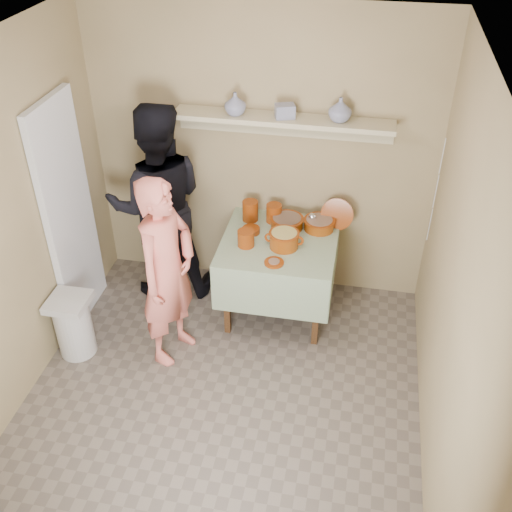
% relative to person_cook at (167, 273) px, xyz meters
% --- Properties ---
extents(ground, '(3.50, 3.50, 0.00)m').
position_rel_person_cook_xyz_m(ground, '(0.52, -0.60, -0.81)').
color(ground, '#685C52').
rests_on(ground, ground).
extents(tile_panel, '(0.06, 0.70, 2.00)m').
position_rel_person_cook_xyz_m(tile_panel, '(-0.94, 0.35, 0.19)').
color(tile_panel, silver).
rests_on(tile_panel, ground).
extents(plate_stack_a, '(0.14, 0.14, 0.19)m').
position_rel_person_cook_xyz_m(plate_stack_a, '(0.46, 0.96, 0.04)').
color(plate_stack_a, '#722603').
rests_on(plate_stack_a, serving_table).
extents(plate_stack_b, '(0.14, 0.14, 0.17)m').
position_rel_person_cook_xyz_m(plate_stack_b, '(0.67, 0.98, 0.03)').
color(plate_stack_b, '#722603').
rests_on(plate_stack_b, serving_table).
extents(bowl_stack, '(0.14, 0.14, 0.14)m').
position_rel_person_cook_xyz_m(bowl_stack, '(0.51, 0.55, 0.02)').
color(bowl_stack, '#722603').
rests_on(bowl_stack, serving_table).
extents(empty_bowl, '(0.15, 0.15, 0.05)m').
position_rel_person_cook_xyz_m(empty_bowl, '(0.51, 0.76, -0.03)').
color(empty_bowl, '#722603').
rests_on(empty_bowl, serving_table).
extents(propped_lid, '(0.29, 0.12, 0.28)m').
position_rel_person_cook_xyz_m(propped_lid, '(1.22, 1.00, 0.07)').
color(propped_lid, '#722603').
rests_on(propped_lid, serving_table).
extents(vase_right, '(0.19, 0.19, 0.19)m').
position_rel_person_cook_xyz_m(vase_right, '(1.17, 1.03, 1.00)').
color(vase_right, navy).
rests_on(vase_right, wall_shelf).
extents(vase_left, '(0.24, 0.24, 0.18)m').
position_rel_person_cook_xyz_m(vase_left, '(0.33, 1.01, 1.00)').
color(vase_left, navy).
rests_on(vase_left, wall_shelf).
extents(ceramic_box, '(0.18, 0.15, 0.11)m').
position_rel_person_cook_xyz_m(ceramic_box, '(0.74, 1.02, 0.96)').
color(ceramic_box, navy).
rests_on(ceramic_box, wall_shelf).
extents(person_cook, '(0.55, 0.68, 1.62)m').
position_rel_person_cook_xyz_m(person_cook, '(0.00, 0.00, 0.00)').
color(person_cook, '#E77163').
rests_on(person_cook, ground).
extents(person_helper, '(1.08, 0.96, 1.85)m').
position_rel_person_cook_xyz_m(person_helper, '(-0.33, 0.79, 0.12)').
color(person_helper, black).
rests_on(person_helper, ground).
extents(room_shell, '(3.04, 3.54, 2.62)m').
position_rel_person_cook_xyz_m(room_shell, '(0.52, -0.60, 0.80)').
color(room_shell, tan).
rests_on(room_shell, ground).
extents(serving_table, '(0.97, 0.97, 0.76)m').
position_rel_person_cook_xyz_m(serving_table, '(0.77, 0.68, -0.17)').
color(serving_table, '#4C2D16').
rests_on(serving_table, ground).
extents(cazuela_meat_a, '(0.30, 0.30, 0.10)m').
position_rel_person_cook_xyz_m(cazuela_meat_a, '(0.80, 0.90, 0.01)').
color(cazuela_meat_a, '#6D2A08').
rests_on(cazuela_meat_a, serving_table).
extents(cazuela_meat_b, '(0.28, 0.28, 0.10)m').
position_rel_person_cook_xyz_m(cazuela_meat_b, '(1.08, 0.92, 0.01)').
color(cazuela_meat_b, '#6D2A08').
rests_on(cazuela_meat_b, serving_table).
extents(ladle, '(0.08, 0.26, 0.19)m').
position_rel_person_cook_xyz_m(ladle, '(1.01, 0.93, 0.06)').
color(ladle, silver).
rests_on(ladle, cazuela_meat_b).
extents(cazuela_rice, '(0.33, 0.25, 0.14)m').
position_rel_person_cook_xyz_m(cazuela_rice, '(0.82, 0.59, 0.03)').
color(cazuela_rice, '#6D2A08').
rests_on(cazuela_rice, serving_table).
extents(front_plate, '(0.16, 0.16, 0.03)m').
position_rel_person_cook_xyz_m(front_plate, '(0.78, 0.34, -0.04)').
color(front_plate, '#722603').
rests_on(front_plate, serving_table).
extents(wall_shelf, '(1.80, 0.25, 0.21)m').
position_rel_person_cook_xyz_m(wall_shelf, '(0.72, 1.06, 0.86)').
color(wall_shelf, '#C0B58E').
rests_on(wall_shelf, room_shell).
extents(trash_bin, '(0.32, 0.32, 0.56)m').
position_rel_person_cook_xyz_m(trash_bin, '(-0.80, -0.17, -0.53)').
color(trash_bin, silver).
rests_on(trash_bin, ground).
extents(electrical_cord, '(0.01, 0.05, 0.90)m').
position_rel_person_cook_xyz_m(electrical_cord, '(1.99, 0.88, 0.44)').
color(electrical_cord, silver).
rests_on(electrical_cord, wall_shelf).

